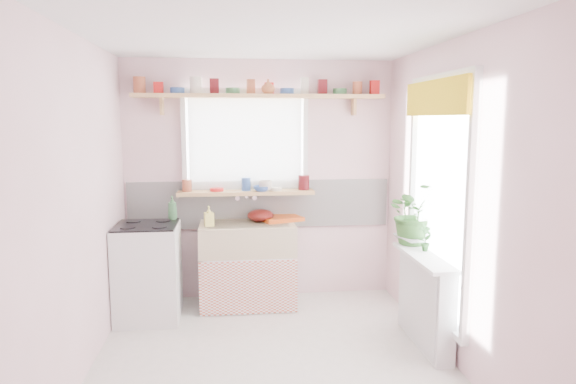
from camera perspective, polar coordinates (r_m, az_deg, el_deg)
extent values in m
plane|color=white|center=(4.23, -1.66, -18.47)|extent=(3.20, 3.20, 0.00)
plane|color=white|center=(3.83, -1.82, 17.24)|extent=(3.20, 3.20, 0.00)
plane|color=#FFD5DE|center=(5.42, -3.13, 1.30)|extent=(2.80, 0.00, 2.80)
plane|color=#FFD5DE|center=(2.28, 1.59, -8.23)|extent=(2.80, 0.00, 2.80)
plane|color=#FFD5DE|center=(3.98, -22.29, -1.79)|extent=(0.00, 3.20, 3.20)
plane|color=#FFD5DE|center=(4.19, 17.72, -1.09)|extent=(0.00, 3.20, 3.20)
cube|color=white|center=(5.44, -3.10, -1.34)|extent=(2.74, 0.03, 0.50)
cube|color=#C5808C|center=(5.47, -3.08, -3.41)|extent=(2.74, 0.02, 0.12)
cube|color=white|center=(5.37, -4.77, 5.51)|extent=(1.20, 0.01, 1.00)
cube|color=white|center=(5.31, -4.74, 5.48)|extent=(1.15, 0.02, 0.95)
cube|color=white|center=(4.37, 16.60, -0.68)|extent=(0.01, 1.10, 1.90)
cube|color=yellow|center=(4.29, 15.98, 10.05)|extent=(0.03, 1.20, 0.28)
cube|color=white|center=(5.32, -4.49, -9.59)|extent=(0.85, 0.55, 0.55)
cube|color=#C6513A|center=(5.06, -4.38, -10.55)|extent=(0.95, 0.02, 0.53)
cube|color=beige|center=(5.21, -4.54, -5.14)|extent=(0.95, 0.55, 0.30)
cylinder|color=silver|center=(5.38, -4.68, -0.38)|extent=(0.03, 0.22, 0.03)
cube|color=white|center=(5.09, -15.28, -8.63)|extent=(0.58, 0.58, 0.90)
cube|color=black|center=(4.98, -15.48, -3.61)|extent=(0.56, 0.56, 0.02)
cylinder|color=black|center=(4.87, -17.37, -3.78)|extent=(0.14, 0.14, 0.01)
cylinder|color=black|center=(4.82, -14.10, -3.76)|extent=(0.14, 0.14, 0.01)
cylinder|color=black|center=(5.14, -16.79, -3.14)|extent=(0.14, 0.14, 0.01)
cylinder|color=black|center=(5.10, -13.68, -3.11)|extent=(0.14, 0.14, 0.01)
cube|color=white|center=(4.54, 15.02, -11.68)|extent=(0.15, 0.90, 0.75)
cube|color=white|center=(4.42, 14.84, -7.01)|extent=(0.22, 0.95, 0.03)
cube|color=tan|center=(5.31, -4.66, -0.06)|extent=(1.40, 0.22, 0.04)
cube|color=tan|center=(5.25, -3.12, 10.59)|extent=(2.52, 0.24, 0.04)
cylinder|color=#A55133|center=(5.32, -16.17, 11.12)|extent=(0.11, 0.11, 0.12)
cylinder|color=red|center=(5.29, -14.19, 11.21)|extent=(0.11, 0.11, 0.12)
cylinder|color=#3359A5|center=(5.27, -12.19, 10.96)|extent=(0.11, 0.11, 0.06)
cylinder|color=silver|center=(5.26, -10.19, 11.35)|extent=(0.11, 0.11, 0.12)
cylinder|color=#590F14|center=(5.25, -8.18, 11.40)|extent=(0.11, 0.11, 0.12)
cylinder|color=#3F7F4C|center=(5.25, -6.15, 11.11)|extent=(0.11, 0.11, 0.06)
cylinder|color=#A55133|center=(5.25, -4.14, 11.46)|extent=(0.11, 0.11, 0.12)
cylinder|color=red|center=(5.26, -2.12, 11.47)|extent=(0.11, 0.11, 0.12)
cylinder|color=#3359A5|center=(5.28, -0.12, 11.14)|extent=(0.11, 0.11, 0.06)
cylinder|color=silver|center=(5.30, 1.87, 11.44)|extent=(0.11, 0.11, 0.12)
cylinder|color=#590F14|center=(5.33, 3.84, 11.41)|extent=(0.11, 0.11, 0.12)
cylinder|color=#3F7F4C|center=(5.37, 5.78, 11.05)|extent=(0.11, 0.11, 0.06)
cylinder|color=#A55133|center=(5.41, 7.70, 11.31)|extent=(0.11, 0.11, 0.12)
cylinder|color=red|center=(5.46, 9.59, 11.24)|extent=(0.11, 0.11, 0.12)
cylinder|color=#A55133|center=(5.31, -11.37, 0.69)|extent=(0.11, 0.11, 0.12)
cylinder|color=red|center=(5.29, -8.03, 0.74)|extent=(0.11, 0.11, 0.12)
cylinder|color=#3359A5|center=(5.30, -4.67, 0.48)|extent=(0.11, 0.11, 0.06)
cylinder|color=silver|center=(5.31, -1.33, 0.85)|extent=(0.11, 0.11, 0.12)
cylinder|color=#590F14|center=(5.35, 1.98, 0.89)|extent=(0.11, 0.11, 0.12)
cube|color=#CB4B12|center=(5.32, -0.78, -2.95)|extent=(0.48, 0.42, 0.04)
ellipsoid|color=#56110E|center=(5.28, -3.08, -2.60)|extent=(0.31, 0.31, 0.12)
imported|color=#336528|center=(4.74, 13.90, -2.27)|extent=(0.56, 0.50, 0.56)
imported|color=silver|center=(4.79, 13.80, -5.12)|extent=(0.41, 0.41, 0.08)
imported|color=#285C24|center=(4.53, 15.00, -4.92)|extent=(0.15, 0.13, 0.23)
imported|color=#FAF26F|center=(5.09, -8.77, -2.66)|extent=(0.10, 0.11, 0.20)
imported|color=beige|center=(5.25, -2.51, 0.68)|extent=(0.16, 0.16, 0.11)
imported|color=#365DB0|center=(5.25, -2.93, 0.38)|extent=(0.18, 0.18, 0.05)
imported|color=#AB5C34|center=(5.21, -2.22, 11.63)|extent=(0.18, 0.18, 0.14)
imported|color=#397242|center=(5.14, -12.73, -1.72)|extent=(0.09, 0.09, 0.23)
sphere|color=orange|center=(4.78, 13.83, -4.42)|extent=(0.08, 0.08, 0.08)
sphere|color=orange|center=(4.82, 14.37, -4.31)|extent=(0.08, 0.08, 0.08)
sphere|color=orange|center=(4.78, 13.18, -4.39)|extent=(0.08, 0.08, 0.08)
cylinder|color=gold|center=(4.74, 14.27, -4.42)|extent=(0.18, 0.04, 0.10)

